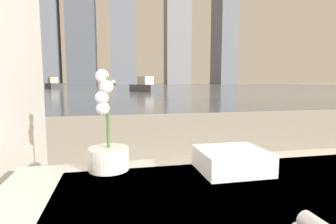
% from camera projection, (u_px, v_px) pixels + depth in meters
% --- Properties ---
extents(potted_orchid, '(0.15, 0.15, 0.38)m').
position_uv_depth(potted_orchid, '(108.00, 145.00, 0.98)').
color(potted_orchid, silver).
rests_on(potted_orchid, bathtub).
extents(towel_stack, '(0.24, 0.22, 0.08)m').
position_uv_depth(towel_stack, '(232.00, 160.00, 0.97)').
color(towel_stack, white).
rests_on(towel_stack, bathtub).
extents(harbor_water, '(180.00, 110.00, 0.01)m').
position_uv_depth(harbor_water, '(115.00, 86.00, 60.60)').
color(harbor_water, slate).
rests_on(harbor_water, ground_plane).
extents(harbor_boat_0, '(1.89, 4.21, 1.53)m').
position_uv_depth(harbor_boat_0, '(114.00, 83.00, 79.75)').
color(harbor_boat_0, '#4C4C51').
rests_on(harbor_boat_0, harbor_water).
extents(harbor_boat_1, '(2.82, 3.99, 1.43)m').
position_uv_depth(harbor_boat_1, '(145.00, 86.00, 24.84)').
color(harbor_boat_1, '#4C4C51').
rests_on(harbor_boat_1, harbor_water).
extents(harbor_boat_3, '(3.06, 4.50, 1.60)m').
position_uv_depth(harbor_boat_3, '(53.00, 85.00, 37.30)').
color(harbor_boat_3, '#2D2D33').
rests_on(harbor_boat_3, harbor_water).
extents(skyline_tower_0, '(6.96, 12.10, 49.55)m').
position_uv_depth(skyline_tower_0, '(0.00, 21.00, 103.25)').
color(skyline_tower_0, slate).
rests_on(skyline_tower_0, ground_plane).
extents(skyline_tower_1, '(8.50, 7.79, 65.84)m').
position_uv_depth(skyline_tower_1, '(46.00, 3.00, 105.95)').
color(skyline_tower_1, slate).
rests_on(skyline_tower_1, ground_plane).
extents(skyline_tower_2, '(11.48, 12.21, 67.56)m').
position_uv_depth(skyline_tower_2, '(80.00, 3.00, 108.59)').
color(skyline_tower_2, '#4C515B').
rests_on(skyline_tower_2, ground_plane).
extents(skyline_tower_3, '(10.62, 11.40, 72.14)m').
position_uv_depth(skyline_tower_3, '(122.00, 0.00, 111.86)').
color(skyline_tower_3, slate).
rests_on(skyline_tower_3, ground_plane).
extents(skyline_tower_4, '(11.09, 8.43, 64.17)m').
position_uv_depth(skyline_tower_4, '(177.00, 12.00, 117.38)').
color(skyline_tower_4, slate).
rests_on(skyline_tower_4, ground_plane).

